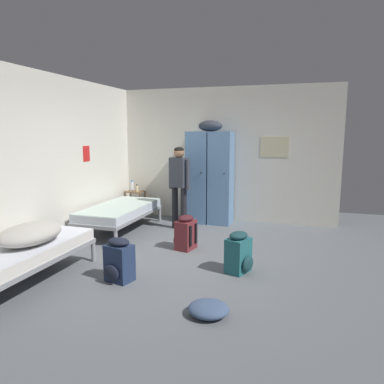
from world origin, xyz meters
name	(u,v)px	position (x,y,z in m)	size (l,w,h in m)	color
ground_plane	(187,258)	(0.00, 0.00, 0.00)	(7.95, 7.95, 0.00)	slate
room_backdrop	(146,158)	(-1.17, 1.20, 1.37)	(4.54, 5.03, 2.74)	silver
locker_bank	(210,175)	(-0.23, 2.20, 0.97)	(0.90, 0.55, 2.07)	#5B84B2
shelf_unit	(135,201)	(-1.91, 2.19, 0.35)	(0.38, 0.30, 0.57)	brown
bed_left_front	(20,253)	(-1.66, -1.44, 0.38)	(0.90, 1.90, 0.49)	gray
bed_left_rear	(120,211)	(-1.66, 1.04, 0.38)	(0.90, 1.90, 0.49)	gray
bedding_heap	(30,234)	(-1.56, -1.37, 0.61)	(0.61, 0.88, 0.24)	#B7B2A8
person_traveler	(179,180)	(-0.66, 1.54, 0.94)	(0.47, 0.30, 1.56)	black
water_bottle	(132,186)	(-1.99, 2.21, 0.67)	(0.07, 0.07, 0.23)	white
lotion_bottle	(137,188)	(-1.84, 2.15, 0.64)	(0.06, 0.06, 0.16)	beige
backpack_navy	(119,261)	(-0.55, -1.03, 0.26)	(0.37, 0.38, 0.55)	navy
backpack_teal	(239,253)	(0.82, -0.30, 0.26)	(0.40, 0.39, 0.55)	#23666B
backpack_maroon	(185,233)	(-0.16, 0.40, 0.26)	(0.38, 0.36, 0.55)	maroon
clothes_pile_denim	(209,309)	(0.73, -1.53, 0.07)	(0.42, 0.40, 0.14)	#42567A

